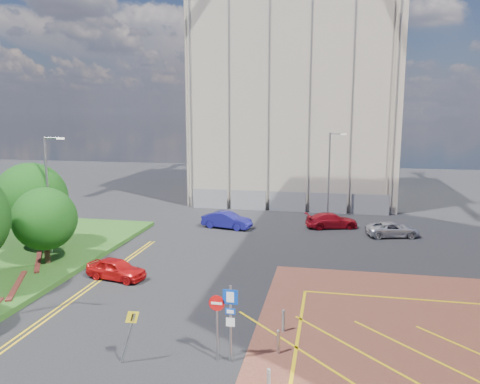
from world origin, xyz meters
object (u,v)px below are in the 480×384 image
(car_silver_back, at_px, (392,229))
(lamp_back, at_px, (330,172))
(tree_d, at_px, (31,198))
(car_red_back, at_px, (332,220))
(sign_cluster, at_px, (225,316))
(car_red_left, at_px, (116,269))
(warning_sign, at_px, (130,330))
(tree_c, at_px, (45,219))
(car_blue_back, at_px, (227,220))
(lamp_left_far, at_px, (49,190))

(car_silver_back, bearing_deg, lamp_back, 26.62)
(tree_d, xyz_separation_m, car_red_back, (20.88, 11.05, -3.22))
(sign_cluster, xyz_separation_m, car_red_back, (4.08, 23.06, -1.31))
(tree_d, height_order, car_red_left, tree_d)
(warning_sign, bearing_deg, tree_c, 135.59)
(tree_d, distance_m, car_red_left, 9.82)
(lamp_back, relative_size, sign_cluster, 2.50)
(car_blue_back, bearing_deg, warning_sign, -165.37)
(tree_c, distance_m, tree_d, 4.30)
(lamp_back, distance_m, car_silver_back, 8.66)
(sign_cluster, bearing_deg, tree_c, 146.84)
(car_red_back, relative_size, car_silver_back, 1.06)
(car_red_left, bearing_deg, sign_cluster, -121.47)
(lamp_left_far, distance_m, car_blue_back, 14.81)
(car_red_back, distance_m, car_silver_back, 5.18)
(sign_cluster, xyz_separation_m, warning_sign, (-3.65, -0.93, -0.52))
(tree_c, xyz_separation_m, lamp_back, (17.58, 18.00, 1.17))
(tree_c, bearing_deg, lamp_back, 45.68)
(lamp_left_far, xyz_separation_m, car_red_back, (18.80, 12.05, -4.01))
(lamp_back, bearing_deg, tree_c, -134.32)
(tree_d, distance_m, car_red_back, 23.84)
(sign_cluster, relative_size, car_red_left, 0.87)
(warning_sign, distance_m, car_silver_back, 25.37)
(car_red_left, xyz_separation_m, car_blue_back, (3.76, 13.36, 0.08))
(lamp_left_far, bearing_deg, warning_sign, -47.17)
(lamp_left_far, bearing_deg, car_red_left, -26.83)
(sign_cluster, bearing_deg, tree_d, 144.42)
(car_blue_back, bearing_deg, tree_d, 139.19)
(tree_c, xyz_separation_m, sign_cluster, (13.80, -9.02, -1.24))
(car_silver_back, bearing_deg, tree_c, 103.90)
(car_red_back, bearing_deg, car_silver_back, -128.92)
(sign_cluster, relative_size, car_red_back, 0.72)
(lamp_left_far, distance_m, sign_cluster, 18.58)
(sign_cluster, bearing_deg, car_red_back, 79.96)
(car_silver_back, bearing_deg, tree_d, 95.33)
(lamp_left_far, height_order, car_red_back, lamp_left_far)
(car_silver_back, bearing_deg, sign_cluster, 143.01)
(lamp_back, bearing_deg, car_red_left, -122.69)
(lamp_left_far, bearing_deg, lamp_back, 40.86)
(warning_sign, relative_size, car_red_back, 0.50)
(tree_c, distance_m, lamp_left_far, 2.65)
(tree_d, height_order, sign_cluster, tree_d)
(car_silver_back, bearing_deg, warning_sign, 136.20)
(tree_c, height_order, lamp_back, lamp_back)
(car_silver_back, bearing_deg, car_red_back, 53.72)
(lamp_back, xyz_separation_m, car_red_back, (0.30, -3.95, -3.71))
(car_red_left, bearing_deg, tree_c, 89.13)
(tree_d, bearing_deg, lamp_left_far, -25.68)
(tree_c, xyz_separation_m, lamp_left_far, (-0.92, 2.00, 1.47))
(tree_d, distance_m, sign_cluster, 20.74)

